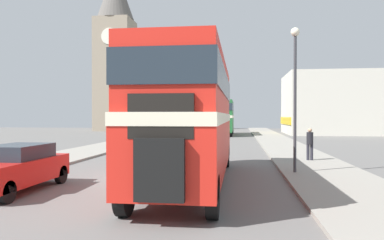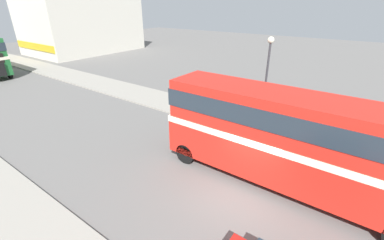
% 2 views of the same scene
% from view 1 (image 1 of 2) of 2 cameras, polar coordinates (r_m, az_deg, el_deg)
% --- Properties ---
extents(ground_plane, '(120.00, 120.00, 0.00)m').
position_cam_1_polar(ground_plane, '(14.62, -5.90, -8.83)').
color(ground_plane, slate).
extents(sidewalk_right, '(3.50, 120.00, 0.12)m').
position_cam_1_polar(sidewalk_right, '(14.66, 21.07, -8.61)').
color(sidewalk_right, gray).
rests_on(sidewalk_right, ground_plane).
extents(double_decker_bus, '(2.42, 10.96, 4.31)m').
position_cam_1_polar(double_decker_bus, '(13.24, -0.01, 1.32)').
color(double_decker_bus, red).
rests_on(double_decker_bus, ground_plane).
extents(bus_distant, '(2.52, 10.46, 4.30)m').
position_cam_1_polar(bus_distant, '(47.48, 4.76, 0.79)').
color(bus_distant, '#1E602D').
rests_on(bus_distant, ground_plane).
extents(car_parked_near, '(1.66, 4.03, 1.48)m').
position_cam_1_polar(car_parked_near, '(13.20, -25.20, -6.55)').
color(car_parked_near, red).
rests_on(car_parked_near, ground_plane).
extents(pedestrian_walking, '(0.34, 0.34, 1.66)m').
position_cam_1_polar(pedestrian_walking, '(20.27, 17.52, -3.21)').
color(pedestrian_walking, '#282833').
rests_on(pedestrian_walking, sidewalk_right).
extents(street_lamp, '(0.36, 0.36, 5.86)m').
position_cam_1_polar(street_lamp, '(15.80, 15.44, 6.25)').
color(street_lamp, '#38383D').
rests_on(street_lamp, sidewalk_right).
extents(church_tower, '(6.06, 6.06, 26.86)m').
position_cam_1_polar(church_tower, '(63.83, -11.60, 10.80)').
color(church_tower, gray).
rests_on(church_tower, ground_plane).
extents(shop_building_block, '(16.63, 11.36, 8.06)m').
position_cam_1_polar(shop_building_block, '(54.05, 22.83, 2.28)').
color(shop_building_block, beige).
rests_on(shop_building_block, ground_plane).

